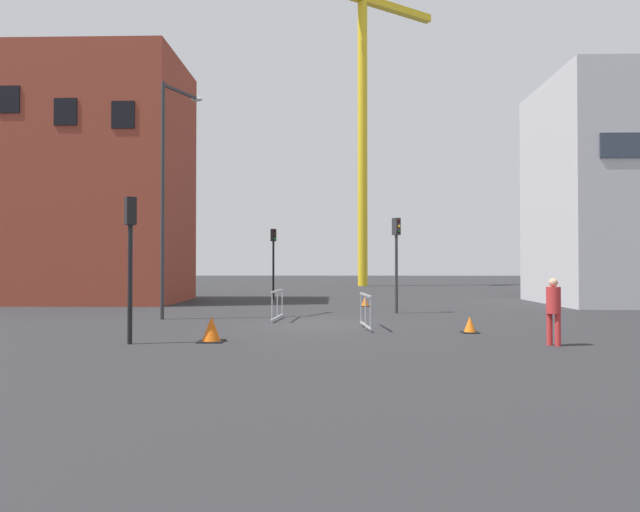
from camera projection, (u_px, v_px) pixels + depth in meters
ground at (317, 324)px, 18.15m from camera, size 160.00×160.00×0.00m
brick_building at (95, 182)px, 29.00m from camera, size 9.20×6.56×12.86m
construction_crane at (364, 103)px, 50.89m from camera, size 11.57×7.89×27.53m
streetlamp_tall at (167, 181)px, 20.06m from camera, size 1.11×1.90×8.69m
traffic_light_verge at (396, 249)px, 22.32m from camera, size 0.36×0.38×3.91m
traffic_light_island at (130, 245)px, 13.68m from camera, size 0.36×0.38×3.69m
traffic_light_crosswalk at (273, 252)px, 30.97m from camera, size 0.35×0.39×4.03m
pedestrian_walking at (554, 307)px, 13.38m from camera, size 0.34×0.34×1.66m
safety_barrier_front at (366, 311)px, 16.88m from camera, size 0.26×2.06×1.08m
safety_barrier_left_run at (277, 304)px, 19.50m from camera, size 0.24×2.10×1.08m
traffic_cone_orange at (470, 325)px, 15.89m from camera, size 0.48×0.48×0.48m
traffic_cone_striped at (365, 302)px, 25.86m from camera, size 0.49×0.49×0.49m
traffic_cone_by_barrier at (211, 330)px, 14.04m from camera, size 0.65×0.65×0.66m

